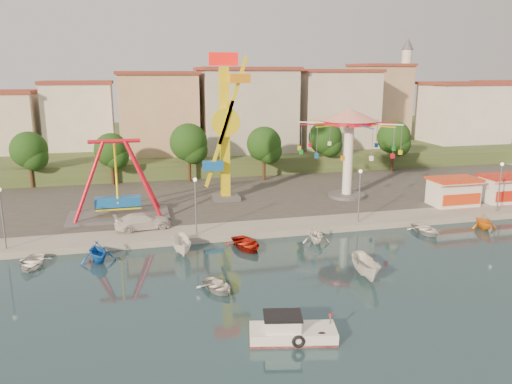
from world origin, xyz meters
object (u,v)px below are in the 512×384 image
object	(u,v)px
rowboat_a	(217,286)
van	(143,221)
pirate_ship_ride	(117,181)
skiff	(366,268)
wave_swinger	(349,133)
cabin_motorboat	(291,333)
kamikaze_tower	(226,131)

from	to	relation	value
rowboat_a	van	world-z (taller)	van
pirate_ship_ride	skiff	distance (m)	26.51
rowboat_a	skiff	world-z (taller)	skiff
wave_swinger	cabin_motorboat	xyz separation A→B (m)	(-16.04, -28.43, -7.73)
pirate_ship_ride	rowboat_a	xyz separation A→B (m)	(7.03, -18.52, -4.07)
skiff	pirate_ship_ride	bearing A→B (deg)	140.55
cabin_motorboat	van	xyz separation A→B (m)	(-7.72, 21.53, 0.89)
cabin_motorboat	rowboat_a	world-z (taller)	cabin_motorboat
cabin_motorboat	skiff	size ratio (longest dim) A/B	1.26
skiff	van	bearing A→B (deg)	144.68
skiff	kamikaze_tower	bearing A→B (deg)	111.49
wave_swinger	skiff	xyz separation A→B (m)	(-7.82, -21.21, -7.39)
van	skiff	bearing A→B (deg)	-140.74
wave_swinger	van	bearing A→B (deg)	-163.82
pirate_ship_ride	kamikaze_tower	size ratio (longest dim) A/B	0.61
skiff	van	size ratio (longest dim) A/B	0.80
skiff	van	distance (m)	21.43
pirate_ship_ride	van	xyz separation A→B (m)	(2.28, -4.60, -3.04)
kamikaze_tower	skiff	bearing A→B (deg)	-75.14
kamikaze_tower	van	world-z (taller)	kamikaze_tower
wave_swinger	skiff	bearing A→B (deg)	-110.24
wave_swinger	rowboat_a	world-z (taller)	wave_swinger
pirate_ship_ride	rowboat_a	distance (m)	20.22
pirate_ship_ride	cabin_motorboat	distance (m)	28.26
kamikaze_tower	cabin_motorboat	size ratio (longest dim) A/B	3.14
wave_swinger	cabin_motorboat	bearing A→B (deg)	-119.43
rowboat_a	van	size ratio (longest dim) A/B	0.61
cabin_motorboat	rowboat_a	bearing A→B (deg)	123.38
cabin_motorboat	van	size ratio (longest dim) A/B	1.01
rowboat_a	kamikaze_tower	bearing A→B (deg)	56.15
wave_swinger	kamikaze_tower	bearing A→B (deg)	171.78
kamikaze_tower	skiff	world-z (taller)	kamikaze_tower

